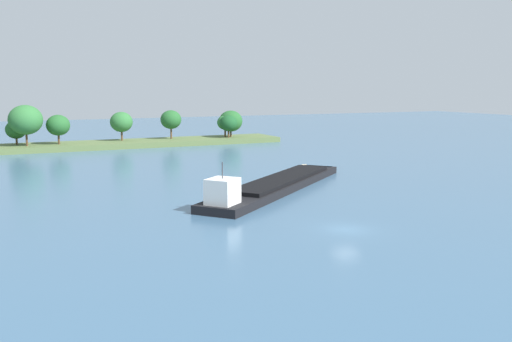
# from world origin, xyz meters

# --- Properties ---
(ground_plane) EXTENTS (400.00, 400.00, 0.00)m
(ground_plane) POSITION_xyz_m (0.00, 0.00, 0.00)
(ground_plane) COLOR #3D607F
(treeline_island) EXTENTS (85.49, 12.40, 9.86)m
(treeline_island) POSITION_xyz_m (-6.87, 84.94, 2.94)
(treeline_island) COLOR #566B3D
(treeline_island) RESTS_ON ground
(cargo_barge) EXTENTS (30.55, 26.30, 5.58)m
(cargo_barge) POSITION_xyz_m (3.09, 20.87, 0.83)
(cargo_barge) COLOR black
(cargo_barge) RESTS_ON ground
(small_motorboat) EXTENTS (3.04, 4.90, 0.94)m
(small_motorboat) POSITION_xyz_m (15.88, 34.97, 0.25)
(small_motorboat) COLOR black
(small_motorboat) RESTS_ON ground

